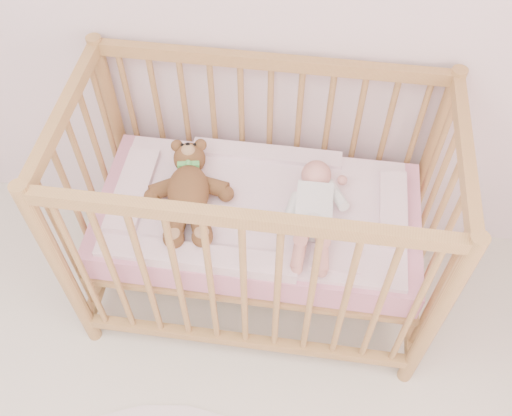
# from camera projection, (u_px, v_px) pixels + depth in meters

# --- Properties ---
(crib) EXTENTS (1.36, 0.76, 1.00)m
(crib) POSITION_uv_depth(u_px,v_px,m) (258.00, 217.00, 2.19)
(crib) COLOR tan
(crib) RESTS_ON floor
(mattress) EXTENTS (1.22, 0.62, 0.13)m
(mattress) POSITION_uv_depth(u_px,v_px,m) (258.00, 219.00, 2.20)
(mattress) COLOR pink
(mattress) RESTS_ON crib
(blanket) EXTENTS (1.10, 0.58, 0.06)m
(blanket) POSITION_uv_depth(u_px,v_px,m) (258.00, 207.00, 2.14)
(blanket) COLOR #EDA3B8
(blanket) RESTS_ON mattress
(baby) EXTENTS (0.26, 0.51, 0.12)m
(baby) POSITION_uv_depth(u_px,v_px,m) (314.00, 205.00, 2.05)
(baby) COLOR white
(baby) RESTS_ON blanket
(teddy_bear) EXTENTS (0.43, 0.55, 0.14)m
(teddy_bear) POSITION_uv_depth(u_px,v_px,m) (188.00, 190.00, 2.08)
(teddy_bear) COLOR brown
(teddy_bear) RESTS_ON blanket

